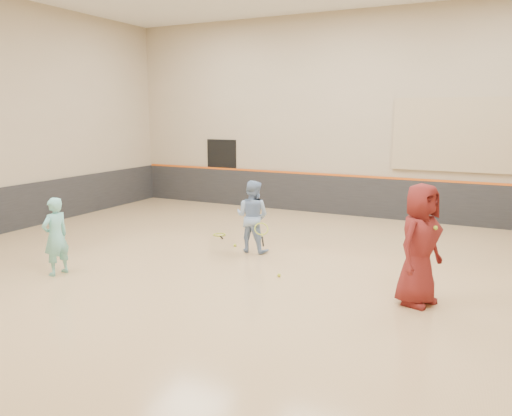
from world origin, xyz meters
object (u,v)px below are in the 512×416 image
at_px(girl, 56,236).
at_px(young_man, 420,245).
at_px(instructor, 252,216).
at_px(spare_racket, 219,234).

bearing_deg(girl, young_man, 108.41).
bearing_deg(instructor, spare_racket, -34.03).
xyz_separation_m(young_man, spare_racket, (-5.26, 2.60, -0.97)).
relative_size(girl, spare_racket, 2.06).
bearing_deg(spare_racket, girl, -106.78).
bearing_deg(spare_racket, instructor, -34.20).
bearing_deg(spare_racket, young_man, -26.27).
bearing_deg(young_man, instructor, 88.82).
xyz_separation_m(instructor, spare_racket, (-1.44, 0.98, -0.78)).
distance_m(instructor, young_man, 4.16).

